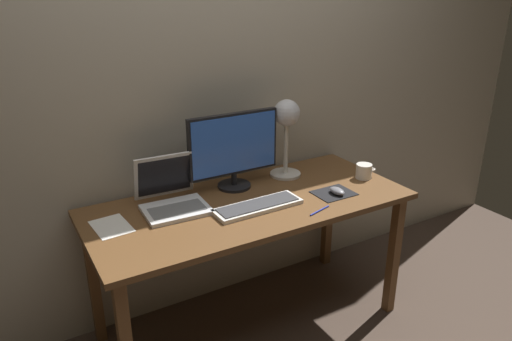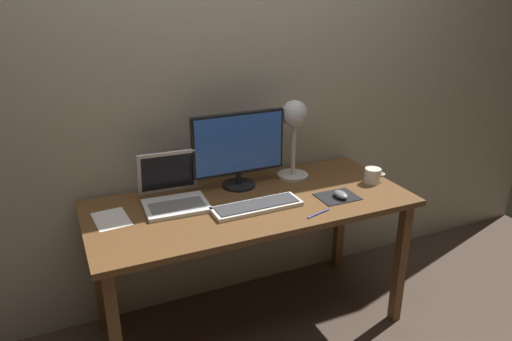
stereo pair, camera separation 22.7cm
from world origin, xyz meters
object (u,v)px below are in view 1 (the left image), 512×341
Objects in this scene: laptop at (171,193)px; mouse at (337,191)px; keyboard_main at (258,206)px; desk_lamp at (287,122)px; monitor at (234,148)px; pen at (320,211)px; coffee_mug at (364,171)px.

laptop reaches higher than mouse.
laptop is (-0.35, 0.23, 0.06)m from keyboard_main.
keyboard_main is 0.44m from mouse.
desk_lamp is at bearing 4.58° from laptop.
laptop is at bearing 159.10° from mouse.
mouse reaches higher than keyboard_main.
monitor reaches higher than laptop.
pen is at bearing -103.64° from desk_lamp.
coffee_mug reaches higher than mouse.
coffee_mug is at bearing 24.42° from pen.
keyboard_main is at bearing -33.81° from laptop.
mouse is 0.29m from coffee_mug.
pen is (0.59, -0.41, -0.06)m from laptop.
monitor is 0.34m from desk_lamp.
laptop is 0.84m from mouse.
monitor is 1.58× the size of laptop.
monitor is at bearing 159.74° from coffee_mug.
pen is (-0.11, -0.46, -0.30)m from desk_lamp.
laptop is at bearing -171.78° from monitor.
desk_lamp reaches higher than pen.
keyboard_main is 0.29m from pen.
laptop is at bearing -175.42° from desk_lamp.
desk_lamp is 3.54× the size of coffee_mug.
desk_lamp is (0.33, 0.00, 0.09)m from monitor.
coffee_mug is at bearing -35.61° from desk_lamp.
pen is (0.24, -0.17, -0.01)m from keyboard_main.
mouse is (0.78, -0.30, -0.05)m from laptop.
laptop is 0.74m from desk_lamp.
desk_lamp is at bearing 144.39° from coffee_mug.
mouse is at bearing -76.98° from desk_lamp.
pen is at bearing -36.36° from keyboard_main.
mouse is 0.69× the size of pen.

